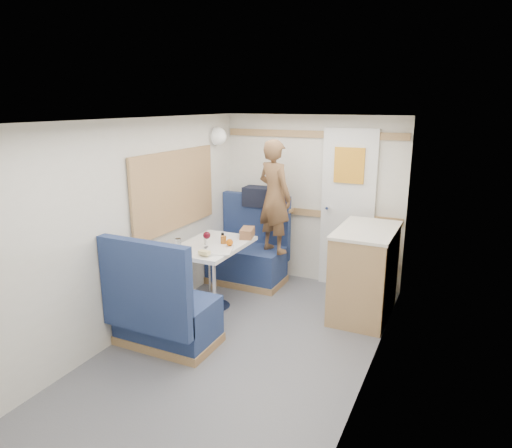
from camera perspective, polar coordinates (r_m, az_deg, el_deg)
The scene contains 26 objects.
floor at distance 3.95m, azimuth -4.53°, elevation -17.80°, with size 4.50×4.50×0.00m, color #515156.
ceiling at distance 3.32m, azimuth -5.25°, elevation 12.62°, with size 4.50×4.50×0.00m, color silver.
wall_back at distance 5.50m, azimuth 6.93°, elevation 2.97°, with size 2.20×0.02×2.00m, color silver.
wall_left at distance 4.15m, azimuth -18.15°, elevation -1.64°, with size 0.02×4.50×2.00m, color silver.
wall_right at distance 3.13m, azimuth 12.96°, elevation -6.61°, with size 0.02×4.50×2.00m, color silver.
oak_trim_low at distance 5.52m, azimuth 6.82°, elevation 1.40°, with size 2.15×0.02×0.08m, color olive.
oak_trim_high at distance 5.38m, azimuth 7.13°, elevation 11.09°, with size 2.15×0.02×0.08m, color olive.
side_window at distance 4.83m, azimuth -10.13°, elevation 4.20°, with size 0.04×1.30×0.72m, color #ACBCA0.
rear_door at distance 5.36m, azimuth 11.38°, elevation 2.15°, with size 0.62×0.12×1.86m.
dinette_table at distance 4.78m, azimuth -5.52°, elevation -4.26°, with size 0.62×0.92×0.72m.
bench_far at distance 5.58m, azimuth -0.92°, elevation -4.21°, with size 0.90×0.59×1.05m.
bench_near at distance 4.22m, azimuth -11.53°, elevation -11.12°, with size 0.90×0.59×1.05m.
ledge at distance 5.64m, azimuth 0.20°, elevation 2.13°, with size 0.90×0.14×0.04m, color olive.
dome_light at distance 5.46m, azimuth -4.80°, elevation 10.89°, with size 0.20×0.20×0.20m, color white.
galley_counter at distance 4.80m, azimuth 13.38°, elevation -5.79°, with size 0.57×0.92×0.92m.
person at distance 5.18m, azimuth 2.33°, elevation 3.42°, with size 0.47×0.31×1.29m, color brown.
duffel_bag at distance 5.58m, azimuth 0.97°, elevation 3.42°, with size 0.49×0.23×0.23m, color black.
tray at distance 4.50m, azimuth -4.62°, elevation -3.25°, with size 0.25×0.33×0.02m, color white.
orange_fruit at distance 4.58m, azimuth -3.33°, elevation -2.32°, with size 0.07×0.07×0.07m, color orange.
cheese_block at distance 4.35m, azimuth -6.48°, elevation -3.59°, with size 0.10×0.06×0.04m, color #E5DA84.
wine_glass at distance 4.58m, azimuth -6.18°, elevation -1.49°, with size 0.08×0.08×0.17m.
tumbler_left at distance 4.61m, azimuth -9.71°, elevation -2.42°, with size 0.06×0.06×0.10m, color white.
beer_glass at distance 4.67m, azimuth -4.10°, elevation -2.08°, with size 0.06×0.06×0.09m, color #924E15.
pepper_grinder at distance 4.81m, azimuth -4.19°, elevation -1.61°, with size 0.03×0.03×0.09m, color black.
salt_grinder at distance 4.70m, azimuth -6.31°, elevation -2.09°, with size 0.03×0.03×0.08m, color white.
bread_loaf at distance 4.93m, azimuth -1.10°, elevation -1.11°, with size 0.13×0.24×0.10m, color brown.
Camera 1 is at (1.68, -2.86, 2.13)m, focal length 32.00 mm.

